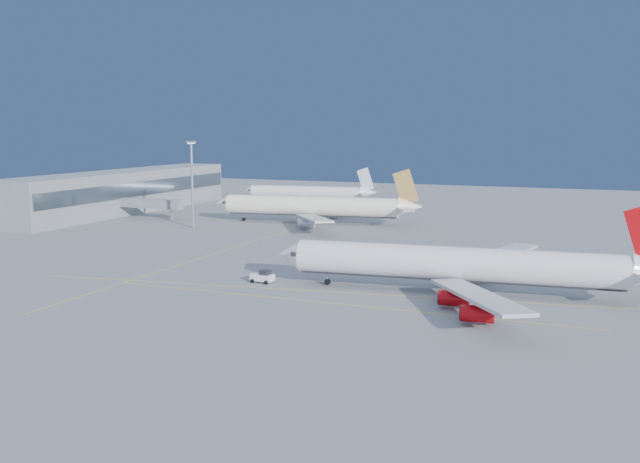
# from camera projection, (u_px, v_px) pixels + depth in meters

# --- Properties ---
(ground) EXTENTS (500.00, 500.00, 0.00)m
(ground) POSITION_uv_depth(u_px,v_px,m) (336.00, 285.00, 139.79)
(ground) COLOR slate
(ground) RESTS_ON ground
(terminal) EXTENTS (18.40, 110.00, 15.00)m
(terminal) POSITION_uv_depth(u_px,v_px,m) (124.00, 191.00, 259.32)
(terminal) COLOR gray
(terminal) RESTS_ON ground
(jet_bridge) EXTENTS (23.60, 3.60, 6.90)m
(jet_bridge) POSITION_uv_depth(u_px,v_px,m) (153.00, 204.00, 239.63)
(jet_bridge) COLOR gray
(jet_bridge) RESTS_ON ground
(taxiway_lines) EXTENTS (118.86, 140.00, 0.02)m
(taxiway_lines) POSITION_uv_depth(u_px,v_px,m) (282.00, 273.00, 151.06)
(taxiway_lines) COLOR yellow
(taxiway_lines) RESTS_ON ground
(airliner_virgin) EXTENTS (73.02, 65.31, 18.01)m
(airliner_virgin) POSITION_uv_depth(u_px,v_px,m) (464.00, 265.00, 131.65)
(airliner_virgin) COLOR white
(airliner_virgin) RESTS_ON ground
(airliner_etihad) EXTENTS (68.84, 63.06, 17.98)m
(airliner_etihad) POSITION_uv_depth(u_px,v_px,m) (316.00, 206.00, 228.58)
(airliner_etihad) COLOR white
(airliner_etihad) RESTS_ON ground
(airliner_third) EXTENTS (56.20, 51.51, 15.07)m
(airliner_third) POSITION_uv_depth(u_px,v_px,m) (309.00, 193.00, 286.99)
(airliner_third) COLOR white
(airliner_third) RESTS_ON ground
(pushback_tug) EXTENTS (4.74, 3.13, 2.57)m
(pushback_tug) POSITION_uv_depth(u_px,v_px,m) (263.00, 277.00, 141.74)
(pushback_tug) COLOR white
(pushback_tug) RESTS_ON ground
(light_mast) EXTENTS (2.30, 2.30, 26.55)m
(light_mast) POSITION_uv_depth(u_px,v_px,m) (192.00, 177.00, 216.69)
(light_mast) COLOR gray
(light_mast) RESTS_ON ground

